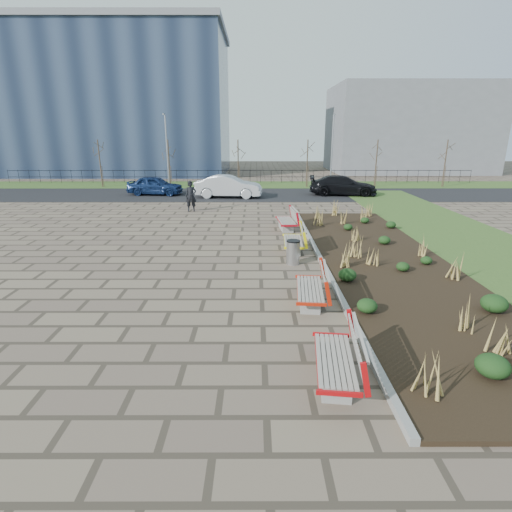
{
  "coord_description": "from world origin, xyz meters",
  "views": [
    {
      "loc": [
        1.47,
        -8.97,
        4.61
      ],
      "look_at": [
        1.5,
        3.0,
        0.9
      ],
      "focal_mm": 28.0,
      "sensor_mm": 36.0,
      "label": 1
    }
  ],
  "objects_px": {
    "bench_a": "(335,357)",
    "bench_c": "(293,239)",
    "car_blue": "(155,185)",
    "car_silver": "(228,186)",
    "lamp_west": "(167,152)",
    "bench_d": "(286,220)",
    "lamp_east": "(332,152)",
    "litter_bin": "(293,252)",
    "car_black": "(343,185)",
    "bench_b": "(310,287)",
    "pedestrian": "(191,196)"
  },
  "relations": [
    {
      "from": "bench_b",
      "to": "pedestrian",
      "type": "xyz_separation_m",
      "value": [
        -5.42,
        13.79,
        0.42
      ]
    },
    {
      "from": "bench_d",
      "to": "bench_b",
      "type": "bearing_deg",
      "value": -94.49
    },
    {
      "from": "pedestrian",
      "to": "lamp_west",
      "type": "relative_size",
      "value": 0.31
    },
    {
      "from": "car_black",
      "to": "lamp_east",
      "type": "distance_m",
      "value": 4.9
    },
    {
      "from": "bench_c",
      "to": "litter_bin",
      "type": "relative_size",
      "value": 2.42
    },
    {
      "from": "litter_bin",
      "to": "car_blue",
      "type": "relative_size",
      "value": 0.21
    },
    {
      "from": "car_blue",
      "to": "lamp_west",
      "type": "bearing_deg",
      "value": 3.2
    },
    {
      "from": "bench_b",
      "to": "lamp_west",
      "type": "xyz_separation_m",
      "value": [
        -9.0,
        24.6,
        2.54
      ]
    },
    {
      "from": "litter_bin",
      "to": "lamp_west",
      "type": "relative_size",
      "value": 0.14
    },
    {
      "from": "bench_a",
      "to": "bench_c",
      "type": "distance_m",
      "value": 8.83
    },
    {
      "from": "bench_d",
      "to": "pedestrian",
      "type": "distance_m",
      "value": 7.26
    },
    {
      "from": "lamp_west",
      "to": "car_blue",
      "type": "bearing_deg",
      "value": -92.74
    },
    {
      "from": "bench_d",
      "to": "pedestrian",
      "type": "xyz_separation_m",
      "value": [
        -5.42,
        4.81,
        0.42
      ]
    },
    {
      "from": "lamp_west",
      "to": "lamp_east",
      "type": "distance_m",
      "value": 14.0
    },
    {
      "from": "lamp_east",
      "to": "bench_b",
      "type": "bearing_deg",
      "value": -101.49
    },
    {
      "from": "litter_bin",
      "to": "lamp_west",
      "type": "height_order",
      "value": "lamp_west"
    },
    {
      "from": "litter_bin",
      "to": "car_silver",
      "type": "xyz_separation_m",
      "value": [
        -3.35,
        15.62,
        0.39
      ]
    },
    {
      "from": "car_blue",
      "to": "bench_b",
      "type": "bearing_deg",
      "value": -149.83
    },
    {
      "from": "bench_b",
      "to": "car_blue",
      "type": "bearing_deg",
      "value": 119.37
    },
    {
      "from": "car_black",
      "to": "bench_c",
      "type": "bearing_deg",
      "value": 168.42
    },
    {
      "from": "bench_b",
      "to": "car_black",
      "type": "distance_m",
      "value": 20.92
    },
    {
      "from": "car_blue",
      "to": "car_silver",
      "type": "distance_m",
      "value": 5.85
    },
    {
      "from": "bench_b",
      "to": "lamp_east",
      "type": "relative_size",
      "value": 0.35
    },
    {
      "from": "bench_c",
      "to": "bench_d",
      "type": "xyz_separation_m",
      "value": [
        0.0,
        3.8,
        0.0
      ]
    },
    {
      "from": "bench_c",
      "to": "car_blue",
      "type": "xyz_separation_m",
      "value": [
        -9.2,
        15.26,
        0.23
      ]
    },
    {
      "from": "litter_bin",
      "to": "car_blue",
      "type": "distance_m",
      "value": 19.18
    },
    {
      "from": "car_blue",
      "to": "car_silver",
      "type": "bearing_deg",
      "value": -96.77
    },
    {
      "from": "bench_c",
      "to": "car_blue",
      "type": "relative_size",
      "value": 0.5
    },
    {
      "from": "car_silver",
      "to": "lamp_west",
      "type": "distance_m",
      "value": 8.06
    },
    {
      "from": "bench_d",
      "to": "car_blue",
      "type": "bearing_deg",
      "value": 124.26
    },
    {
      "from": "car_blue",
      "to": "lamp_west",
      "type": "relative_size",
      "value": 0.69
    },
    {
      "from": "car_blue",
      "to": "car_silver",
      "type": "relative_size",
      "value": 0.85
    },
    {
      "from": "pedestrian",
      "to": "car_blue",
      "type": "xyz_separation_m",
      "value": [
        -3.78,
        6.66,
        -0.19
      ]
    },
    {
      "from": "bench_d",
      "to": "lamp_east",
      "type": "bearing_deg",
      "value": 67.77
    },
    {
      "from": "car_blue",
      "to": "car_silver",
      "type": "xyz_separation_m",
      "value": [
        5.71,
        -1.29,
        0.09
      ]
    },
    {
      "from": "bench_b",
      "to": "car_black",
      "type": "xyz_separation_m",
      "value": [
        5.18,
        20.27,
        0.26
      ]
    },
    {
      "from": "litter_bin",
      "to": "car_blue",
      "type": "height_order",
      "value": "car_blue"
    },
    {
      "from": "litter_bin",
      "to": "bench_d",
      "type": "bearing_deg",
      "value": 88.47
    },
    {
      "from": "bench_c",
      "to": "car_silver",
      "type": "xyz_separation_m",
      "value": [
        -3.49,
        13.97,
        0.32
      ]
    },
    {
      "from": "car_silver",
      "to": "car_black",
      "type": "height_order",
      "value": "car_silver"
    },
    {
      "from": "pedestrian",
      "to": "lamp_west",
      "type": "xyz_separation_m",
      "value": [
        -3.58,
        10.81,
        2.12
      ]
    },
    {
      "from": "litter_bin",
      "to": "car_silver",
      "type": "distance_m",
      "value": 15.98
    },
    {
      "from": "bench_c",
      "to": "lamp_west",
      "type": "distance_m",
      "value": 21.55
    },
    {
      "from": "bench_c",
      "to": "car_black",
      "type": "relative_size",
      "value": 0.41
    },
    {
      "from": "bench_c",
      "to": "pedestrian",
      "type": "relative_size",
      "value": 1.14
    },
    {
      "from": "litter_bin",
      "to": "lamp_east",
      "type": "height_order",
      "value": "lamp_east"
    },
    {
      "from": "litter_bin",
      "to": "car_silver",
      "type": "bearing_deg",
      "value": 102.09
    },
    {
      "from": "bench_c",
      "to": "lamp_east",
      "type": "relative_size",
      "value": 0.35
    },
    {
      "from": "bench_c",
      "to": "lamp_west",
      "type": "bearing_deg",
      "value": 117.37
    },
    {
      "from": "bench_d",
      "to": "pedestrian",
      "type": "relative_size",
      "value": 1.14
    }
  ]
}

